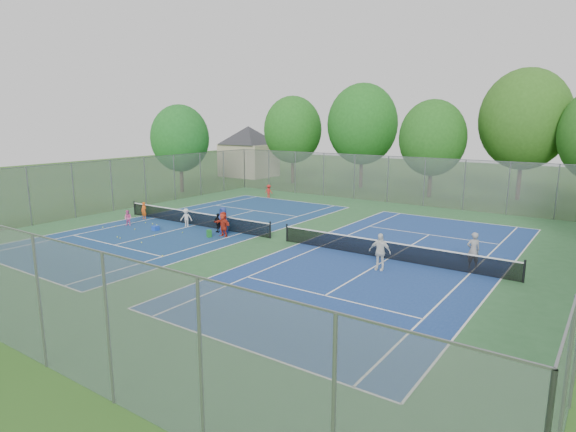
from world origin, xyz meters
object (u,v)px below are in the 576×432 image
object	(u,v)px
net_right	(388,251)
ball_hopper	(209,234)
net_left	(195,219)
instructor	(473,250)
ball_crate	(156,228)

from	to	relation	value
net_right	ball_hopper	size ratio (longest dim) A/B	26.71
net_left	net_right	xyz separation A→B (m)	(14.00, 0.00, 0.00)
net_left	instructor	world-z (taller)	instructor
net_left	net_right	bearing A→B (deg)	0.00
net_left	ball_crate	distance (m)	2.77
net_right	instructor	world-z (taller)	instructor
net_left	net_right	world-z (taller)	same
ball_hopper	instructor	bearing A→B (deg)	11.04
ball_crate	net_right	bearing A→B (deg)	9.74
net_right	instructor	size ratio (longest dim) A/B	7.20
net_right	instructor	xyz separation A→B (m)	(3.95, 0.96, 0.44)
ball_crate	instructor	world-z (taller)	instructor
ball_hopper	instructor	size ratio (longest dim) A/B	0.27
ball_crate	instructor	size ratio (longest dim) A/B	0.21
net_left	instructor	xyz separation A→B (m)	(17.95, 0.96, 0.44)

